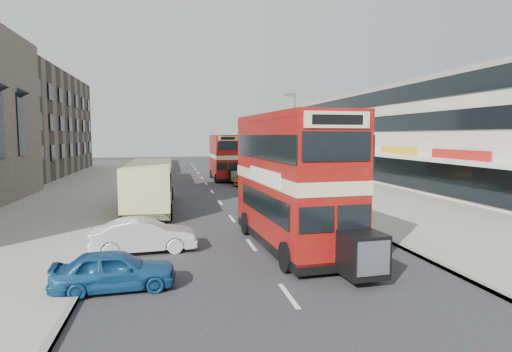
{
  "coord_description": "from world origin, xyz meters",
  "views": [
    {
      "loc": [
        -3.34,
        -15.79,
        4.73
      ],
      "look_at": [
        0.84,
        5.17,
        2.69
      ],
      "focal_mm": 29.97,
      "sensor_mm": 36.0,
      "label": 1
    }
  ],
  "objects": [
    {
      "name": "bus_second",
      "position": [
        2.13,
        29.25,
        2.42
      ],
      "size": [
        2.34,
        8.36,
        4.6
      ],
      "rotation": [
        0.0,
        0.0,
        3.15
      ],
      "color": "black",
      "rests_on": "ground"
    },
    {
      "name": "road_surface",
      "position": [
        0.0,
        20.0,
        0.01
      ],
      "size": [
        12.0,
        90.0,
        0.01
      ],
      "primitive_type": "cube",
      "color": "#28282B",
      "rests_on": "ground"
    },
    {
      "name": "commercial_row",
      "position": [
        19.95,
        22.0,
        4.7
      ],
      "size": [
        9.9,
        46.2,
        9.3
      ],
      "color": "beige",
      "rests_on": "ground"
    },
    {
      "name": "coach",
      "position": [
        -4.69,
        12.14,
        1.65
      ],
      "size": [
        2.83,
        10.56,
        2.79
      ],
      "rotation": [
        0.0,
        0.0,
        -0.01
      ],
      "color": "black",
      "rests_on": "ground"
    },
    {
      "name": "pedestrian_near",
      "position": [
        8.18,
        14.43,
        1.01
      ],
      "size": [
        0.74,
        0.62,
        1.72
      ],
      "primitive_type": "imported",
      "rotation": [
        0.0,
        0.0,
        3.49
      ],
      "color": "gray",
      "rests_on": "pavement_right"
    },
    {
      "name": "cyclist",
      "position": [
        4.1,
        19.91,
        0.75
      ],
      "size": [
        0.66,
        1.58,
        2.11
      ],
      "rotation": [
        0.0,
        0.0,
        -0.04
      ],
      "color": "gray",
      "rests_on": "ground"
    },
    {
      "name": "kerb_right",
      "position": [
        6.1,
        20.0,
        0.07
      ],
      "size": [
        0.2,
        90.0,
        0.16
      ],
      "primitive_type": "cube",
      "color": "gray",
      "rests_on": "ground"
    },
    {
      "name": "pavement_left",
      "position": [
        -12.0,
        20.0,
        0.07
      ],
      "size": [
        12.0,
        90.0,
        0.15
      ],
      "primitive_type": "cube",
      "color": "gray",
      "rests_on": "ground"
    },
    {
      "name": "kerb_left",
      "position": [
        -6.1,
        20.0,
        0.07
      ],
      "size": [
        0.2,
        90.0,
        0.16
      ],
      "primitive_type": "cube",
      "color": "gray",
      "rests_on": "ground"
    },
    {
      "name": "pavement_right",
      "position": [
        12.0,
        20.0,
        0.07
      ],
      "size": [
        12.0,
        90.0,
        0.15
      ],
      "primitive_type": "cube",
      "color": "gray",
      "rests_on": "ground"
    },
    {
      "name": "car_right_a",
      "position": [
        5.47,
        15.42,
        0.62
      ],
      "size": [
        4.35,
        2.03,
        1.23
      ],
      "primitive_type": "imported",
      "rotation": [
        0.0,
        0.0,
        -1.64
      ],
      "color": "maroon",
      "rests_on": "ground"
    },
    {
      "name": "car_left_front",
      "position": [
        -4.47,
        1.76,
        0.69
      ],
      "size": [
        4.26,
        1.75,
        1.37
      ],
      "primitive_type": "imported",
      "rotation": [
        0.0,
        0.0,
        1.64
      ],
      "color": "silver",
      "rests_on": "ground"
    },
    {
      "name": "car_left_near",
      "position": [
        -5.11,
        -2.47,
        0.63
      ],
      "size": [
        3.77,
        1.71,
        1.26
      ],
      "primitive_type": "imported",
      "rotation": [
        0.0,
        0.0,
        1.63
      ],
      "color": "#184F85",
      "rests_on": "ground"
    },
    {
      "name": "brick_terrace",
      "position": [
        -22.0,
        38.0,
        6.0
      ],
      "size": [
        14.0,
        28.0,
        12.0
      ],
      "primitive_type": "cube",
      "color": "#66594C",
      "rests_on": "ground"
    },
    {
      "name": "street_lamp",
      "position": [
        6.52,
        18.0,
        4.78
      ],
      "size": [
        1.0,
        0.2,
        8.12
      ],
      "color": "slate",
      "rests_on": "ground"
    },
    {
      "name": "bus_main",
      "position": [
        1.62,
        1.34,
        2.85
      ],
      "size": [
        3.3,
        9.91,
        5.42
      ],
      "rotation": [
        0.0,
        0.0,
        3.21
      ],
      "color": "black",
      "rests_on": "ground"
    },
    {
      "name": "ground",
      "position": [
        0.0,
        0.0,
        0.0
      ],
      "size": [
        160.0,
        160.0,
        0.0
      ],
      "primitive_type": "plane",
      "color": "#28282B",
      "rests_on": "ground"
    },
    {
      "name": "car_right_b",
      "position": [
        4.6,
        23.22,
        0.68
      ],
      "size": [
        5.12,
        2.81,
        1.36
      ],
      "primitive_type": "imported",
      "rotation": [
        0.0,
        0.0,
        -1.45
      ],
      "color": "#BE7513",
      "rests_on": "ground"
    }
  ]
}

